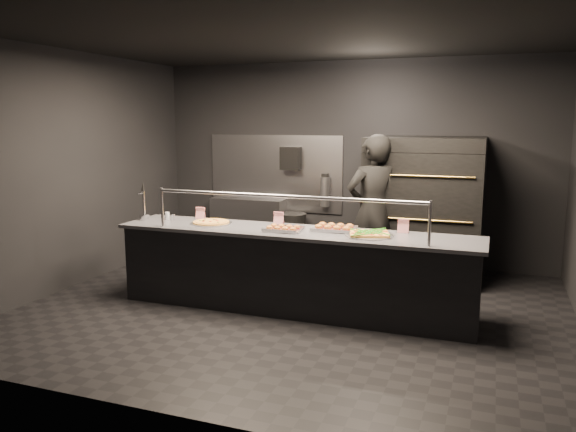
# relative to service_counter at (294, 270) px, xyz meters

# --- Properties ---
(room) EXTENTS (6.04, 6.00, 3.00)m
(room) POSITION_rel_service_counter_xyz_m (-0.02, 0.05, 1.03)
(room) COLOR black
(room) RESTS_ON ground
(service_counter) EXTENTS (4.10, 0.78, 1.37)m
(service_counter) POSITION_rel_service_counter_xyz_m (0.00, 0.00, 0.00)
(service_counter) COLOR black
(service_counter) RESTS_ON ground
(pizza_oven) EXTENTS (1.50, 1.23, 1.91)m
(pizza_oven) POSITION_rel_service_counter_xyz_m (1.20, 1.90, 0.50)
(pizza_oven) COLOR black
(pizza_oven) RESTS_ON ground
(prep_shelf) EXTENTS (1.20, 0.35, 0.90)m
(prep_shelf) POSITION_rel_service_counter_xyz_m (-1.60, 2.32, -0.01)
(prep_shelf) COLOR #99999E
(prep_shelf) RESTS_ON ground
(towel_dispenser) EXTENTS (0.30, 0.20, 0.35)m
(towel_dispenser) POSITION_rel_service_counter_xyz_m (-0.90, 2.39, 1.09)
(towel_dispenser) COLOR black
(towel_dispenser) RESTS_ON room
(fire_extinguisher) EXTENTS (0.14, 0.14, 0.51)m
(fire_extinguisher) POSITION_rel_service_counter_xyz_m (-0.35, 2.40, 0.60)
(fire_extinguisher) COLOR #B2B2B7
(fire_extinguisher) RESTS_ON room
(beer_tap) EXTENTS (0.12, 0.18, 0.48)m
(beer_tap) POSITION_rel_service_counter_xyz_m (-1.95, -0.01, 0.59)
(beer_tap) COLOR silver
(beer_tap) RESTS_ON service_counter
(round_pizza) EXTENTS (0.49, 0.49, 0.03)m
(round_pizza) POSITION_rel_service_counter_xyz_m (-1.06, 0.05, 0.47)
(round_pizza) COLOR silver
(round_pizza) RESTS_ON service_counter
(slider_tray_a) EXTENTS (0.43, 0.34, 0.06)m
(slider_tray_a) POSITION_rel_service_counter_xyz_m (-0.10, -0.07, 0.48)
(slider_tray_a) COLOR silver
(slider_tray_a) RESTS_ON service_counter
(slider_tray_b) EXTENTS (0.49, 0.38, 0.07)m
(slider_tray_b) POSITION_rel_service_counter_xyz_m (0.42, 0.15, 0.48)
(slider_tray_b) COLOR silver
(slider_tray_b) RESTS_ON service_counter
(square_pizza) EXTENTS (0.51, 0.51, 0.05)m
(square_pizza) POSITION_rel_service_counter_xyz_m (0.85, -0.00, 0.47)
(square_pizza) COLOR silver
(square_pizza) RESTS_ON service_counter
(condiment_jar) EXTENTS (0.14, 0.05, 0.09)m
(condiment_jar) POSITION_rel_service_counter_xyz_m (-1.67, 0.12, 0.50)
(condiment_jar) COLOR silver
(condiment_jar) RESTS_ON service_counter
(tent_cards) EXTENTS (2.61, 0.04, 0.15)m
(tent_cards) POSITION_rel_service_counter_xyz_m (-0.15, 0.28, 0.53)
(tent_cards) COLOR white
(tent_cards) RESTS_ON service_counter
(trash_bin) EXTENTS (0.43, 0.43, 0.72)m
(trash_bin) POSITION_rel_service_counter_xyz_m (-0.82, 2.22, -0.11)
(trash_bin) COLOR black
(trash_bin) RESTS_ON ground
(worker) EXTENTS (0.86, 0.80, 1.96)m
(worker) POSITION_rel_service_counter_xyz_m (0.63, 1.24, 0.52)
(worker) COLOR black
(worker) RESTS_ON ground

